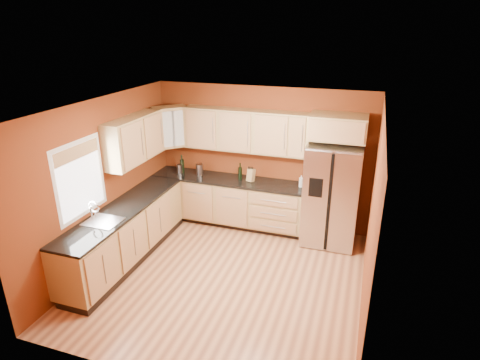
% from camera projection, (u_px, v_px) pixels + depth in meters
% --- Properties ---
extents(floor, '(4.00, 4.00, 0.00)m').
position_uv_depth(floor, '(225.00, 277.00, 6.12)').
color(floor, '#935639').
rests_on(floor, ground).
extents(ceiling, '(4.00, 4.00, 0.00)m').
position_uv_depth(ceiling, '(222.00, 108.00, 5.16)').
color(ceiling, silver).
rests_on(ceiling, wall_back).
extents(wall_back, '(4.00, 0.04, 2.60)m').
position_uv_depth(wall_back, '(262.00, 157.00, 7.41)').
color(wall_back, maroon).
rests_on(wall_back, floor).
extents(wall_front, '(4.00, 0.04, 2.60)m').
position_uv_depth(wall_front, '(151.00, 280.00, 3.87)').
color(wall_front, maroon).
rests_on(wall_front, floor).
extents(wall_left, '(0.04, 4.00, 2.60)m').
position_uv_depth(wall_left, '(103.00, 183.00, 6.23)').
color(wall_left, maroon).
rests_on(wall_left, floor).
extents(wall_right, '(0.04, 4.00, 2.60)m').
position_uv_depth(wall_right, '(372.00, 220.00, 5.05)').
color(wall_right, maroon).
rests_on(wall_right, floor).
extents(base_cabinets_back, '(2.90, 0.60, 0.88)m').
position_uv_depth(base_cabinets_back, '(229.00, 202.00, 7.62)').
color(base_cabinets_back, '#A3854F').
rests_on(base_cabinets_back, floor).
extents(base_cabinets_left, '(0.60, 2.80, 0.88)m').
position_uv_depth(base_cabinets_left, '(126.00, 235.00, 6.45)').
color(base_cabinets_left, '#A3854F').
rests_on(base_cabinets_left, floor).
extents(countertop_back, '(2.90, 0.62, 0.04)m').
position_uv_depth(countertop_back, '(228.00, 180.00, 7.44)').
color(countertop_back, black).
rests_on(countertop_back, base_cabinets_back).
extents(countertop_left, '(0.62, 2.80, 0.04)m').
position_uv_depth(countertop_left, '(123.00, 209.00, 6.28)').
color(countertop_left, black).
rests_on(countertop_left, base_cabinets_left).
extents(upper_cabinets_back, '(2.30, 0.33, 0.75)m').
position_uv_depth(upper_cabinets_back, '(246.00, 131.00, 7.14)').
color(upper_cabinets_back, '#A3854F').
rests_on(upper_cabinets_back, wall_back).
extents(upper_cabinets_left, '(0.33, 1.35, 0.75)m').
position_uv_depth(upper_cabinets_left, '(135.00, 139.00, 6.63)').
color(upper_cabinets_left, '#A3854F').
rests_on(upper_cabinets_left, wall_left).
extents(corner_upper_cabinet, '(0.67, 0.67, 0.75)m').
position_uv_depth(corner_upper_cabinet, '(170.00, 127.00, 7.41)').
color(corner_upper_cabinet, '#A3854F').
rests_on(corner_upper_cabinet, wall_back).
extents(over_fridge_cabinet, '(0.92, 0.60, 0.40)m').
position_uv_depth(over_fridge_cabinet, '(338.00, 127.00, 6.47)').
color(over_fridge_cabinet, '#A3854F').
rests_on(over_fridge_cabinet, wall_back).
extents(refrigerator, '(0.90, 0.75, 1.78)m').
position_uv_depth(refrigerator, '(331.00, 195.00, 6.83)').
color(refrigerator, '#A7A8AC').
rests_on(refrigerator, floor).
extents(window, '(0.03, 0.90, 1.00)m').
position_uv_depth(window, '(80.00, 179.00, 5.69)').
color(window, white).
rests_on(window, wall_left).
extents(sink_faucet, '(0.50, 0.42, 0.30)m').
position_uv_depth(sink_faucet, '(102.00, 212.00, 5.78)').
color(sink_faucet, silver).
rests_on(sink_faucet, countertop_left).
extents(canister_left, '(0.17, 0.17, 0.21)m').
position_uv_depth(canister_left, '(199.00, 169.00, 7.60)').
color(canister_left, '#A7A8AC').
rests_on(canister_left, countertop_back).
extents(canister_right, '(0.14, 0.14, 0.17)m').
position_uv_depth(canister_right, '(180.00, 169.00, 7.69)').
color(canister_right, '#A7A8AC').
rests_on(canister_right, countertop_back).
extents(wine_bottle_a, '(0.10, 0.10, 0.35)m').
position_uv_depth(wine_bottle_a, '(182.00, 164.00, 7.70)').
color(wine_bottle_a, black).
rests_on(wine_bottle_a, countertop_back).
extents(wine_bottle_b, '(0.08, 0.08, 0.32)m').
position_uv_depth(wine_bottle_b, '(240.00, 171.00, 7.36)').
color(wine_bottle_b, black).
rests_on(wine_bottle_b, countertop_back).
extents(knife_block, '(0.15, 0.14, 0.23)m').
position_uv_depth(knife_block, '(251.00, 175.00, 7.29)').
color(knife_block, '#A78651').
rests_on(knife_block, countertop_back).
extents(soap_dispenser, '(0.09, 0.09, 0.21)m').
position_uv_depth(soap_dispenser, '(301.00, 181.00, 7.03)').
color(soap_dispenser, silver).
rests_on(soap_dispenser, countertop_back).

